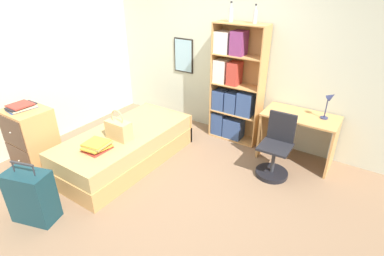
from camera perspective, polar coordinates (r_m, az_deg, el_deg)
The scene contains 15 objects.
ground_plane at distance 4.16m, azimuth -5.07°, elevation -9.27°, with size 14.00×14.00×0.00m, color #84664C.
wall_back at distance 4.97m, azimuth 7.09°, elevation 13.34°, with size 10.00×0.09×2.60m.
wall_left at distance 5.25m, azimuth -25.99°, elevation 11.62°, with size 0.06×10.00×2.60m.
bed at distance 4.46m, azimuth -12.37°, elevation -3.47°, with size 0.97×2.03×0.48m.
handbag at distance 4.13m, azimuth -13.78°, elevation -0.29°, with size 0.35×0.18×0.42m.
book_stack_on_bed at distance 3.98m, azimuth -17.61°, elevation -3.24°, with size 0.32×0.37×0.11m.
suitcase at distance 3.77m, azimuth -28.21°, elevation -11.41°, with size 0.53×0.40×0.74m.
dresser at distance 4.66m, azimuth -28.12°, elevation -1.95°, with size 0.58×0.49×0.89m.
magazine_pile_on_dresser at distance 4.52m, azimuth -29.75°, elevation 3.54°, with size 0.28×0.37×0.06m.
bookcase at distance 4.83m, azimuth 7.69°, elevation 7.27°, with size 0.81×0.31×1.86m.
bottle_green at distance 4.62m, azimuth 7.40°, elevation 20.71°, with size 0.06×0.06×0.28m.
bottle_brown at distance 4.50m, azimuth 11.93°, elevation 20.13°, with size 0.06×0.06×0.26m.
desk at distance 4.52m, azimuth 19.64°, elevation -0.37°, with size 1.01×0.56×0.73m.
desk_lamp at distance 4.35m, azimuth 24.75°, elevation 4.72°, with size 0.15×0.10×0.39m.
desk_chair at distance 4.21m, azimuth 15.48°, elevation -5.15°, with size 0.44×0.44×0.87m.
Camera 1 is at (2.15, -2.58, 2.45)m, focal length 28.00 mm.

